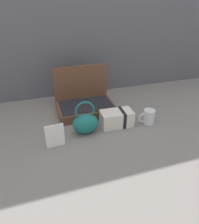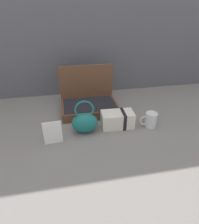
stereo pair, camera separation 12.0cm
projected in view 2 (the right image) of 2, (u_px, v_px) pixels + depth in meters
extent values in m
plane|color=slate|center=(103.00, 126.00, 1.28)|extent=(6.00, 6.00, 0.00)
cube|color=#56565B|center=(88.00, 1.00, 1.42)|extent=(3.20, 0.06, 1.40)
cube|color=brown|center=(90.00, 108.00, 1.43)|extent=(0.40, 0.25, 0.06)
cube|color=black|center=(89.00, 104.00, 1.41)|extent=(0.36, 0.23, 0.00)
cube|color=brown|center=(86.00, 85.00, 1.49)|extent=(0.40, 0.02, 0.30)
ellipsoid|color=#196B66|center=(85.00, 123.00, 1.20)|extent=(0.16, 0.11, 0.13)
torus|color=#196B66|center=(84.00, 110.00, 1.15)|extent=(0.12, 0.02, 0.12)
cube|color=silver|center=(117.00, 119.00, 1.26)|extent=(0.21, 0.12, 0.10)
cube|color=black|center=(123.00, 119.00, 1.26)|extent=(0.03, 0.12, 0.10)
cylinder|color=silver|center=(151.00, 120.00, 1.26)|extent=(0.07, 0.07, 0.10)
torus|color=silver|center=(145.00, 120.00, 1.25)|extent=(0.07, 0.01, 0.07)
cube|color=white|center=(53.00, 133.00, 1.10)|extent=(0.10, 0.01, 0.14)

